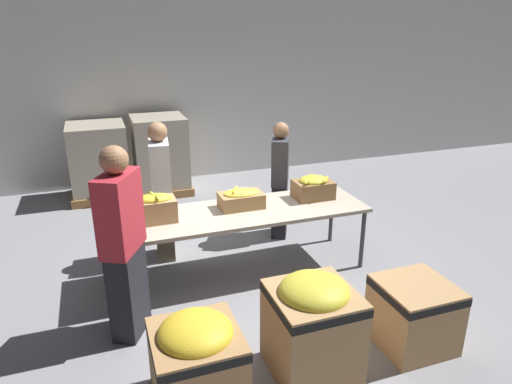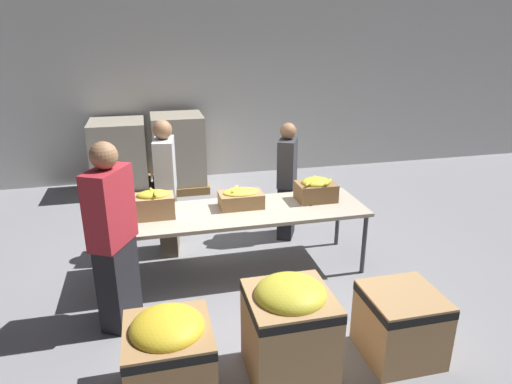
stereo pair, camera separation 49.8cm
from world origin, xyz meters
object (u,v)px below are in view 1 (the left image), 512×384
pallet_stack_0 (160,155)px  donation_bin_0 (197,358)px  banana_box_0 (155,208)px  banana_box_1 (241,198)px  pallet_stack_1 (99,162)px  volunteer_0 (280,181)px  donation_bin_2 (414,312)px  banana_box_2 (313,187)px  donation_bin_1 (312,323)px  volunteer_2 (162,192)px  volunteer_1 (123,246)px  sorting_table (240,215)px

pallet_stack_0 → donation_bin_0: bearing=-95.4°
banana_box_0 → donation_bin_0: 1.80m
banana_box_1 → pallet_stack_1: bearing=115.6°
volunteer_0 → donation_bin_2: size_ratio=2.51×
banana_box_2 → donation_bin_0: bearing=-135.0°
pallet_stack_0 → donation_bin_2: bearing=-72.9°
banana_box_0 → banana_box_2: size_ratio=0.95×
donation_bin_2 → donation_bin_1: bearing=180.0°
donation_bin_0 → donation_bin_2: size_ratio=1.16×
banana_box_0 → volunteer_0: 1.84m
banana_box_1 → donation_bin_1: 1.83m
volunteer_0 → donation_bin_1: size_ratio=1.79×
volunteer_2 → donation_bin_0: size_ratio=2.33×
volunteer_0 → pallet_stack_0: size_ratio=1.20×
volunteer_0 → pallet_stack_1: volunteer_0 is taller
volunteer_1 → donation_bin_0: volunteer_1 is taller
volunteer_1 → pallet_stack_0: bearing=14.8°
banana_box_2 → donation_bin_2: size_ratio=0.72×
volunteer_0 → banana_box_0: bearing=-40.6°
sorting_table → pallet_stack_0: pallet_stack_0 is taller
donation_bin_2 → sorting_table: bearing=121.2°
sorting_table → volunteer_0: bearing=44.3°
banana_box_1 → volunteer_0: (0.74, 0.67, -0.10)m
banana_box_2 → pallet_stack_0: size_ratio=0.34×
donation_bin_2 → volunteer_1: bearing=156.4°
banana_box_0 → banana_box_2: (1.81, 0.07, -0.01)m
volunteer_1 → donation_bin_2: size_ratio=2.90×
banana_box_1 → banana_box_2: size_ratio=1.10×
volunteer_0 → volunteer_1: (-2.05, -1.46, 0.11)m
banana_box_2 → volunteer_0: size_ratio=0.29×
pallet_stack_0 → sorting_table: bearing=-82.0°
banana_box_0 → donation_bin_2: bearing=-42.0°
volunteer_0 → donation_bin_2: bearing=31.3°
sorting_table → volunteer_2: volunteer_2 is taller
donation_bin_2 → pallet_stack_1: (-2.41, 4.77, 0.26)m
banana_box_2 → volunteer_1: bearing=-160.0°
sorting_table → donation_bin_0: bearing=-117.2°
volunteer_0 → donation_bin_2: 2.51m
sorting_table → donation_bin_1: bearing=-88.2°
banana_box_2 → volunteer_1: 2.33m
sorting_table → volunteer_1: size_ratio=1.60×
sorting_table → donation_bin_0: sorting_table is taller
volunteer_2 → pallet_stack_1: 2.51m
banana_box_0 → banana_box_2: 1.82m
donation_bin_0 → pallet_stack_1: size_ratio=0.59×
donation_bin_2 → pallet_stack_0: (-1.45, 4.69, 0.30)m
sorting_table → donation_bin_2: sorting_table is taller
donation_bin_1 → donation_bin_2: bearing=-0.0°
donation_bin_2 → banana_box_0: bearing=138.0°
donation_bin_0 → volunteer_1: bearing=111.5°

